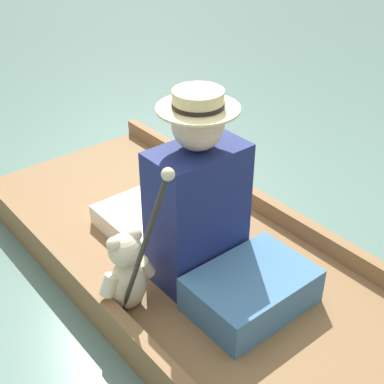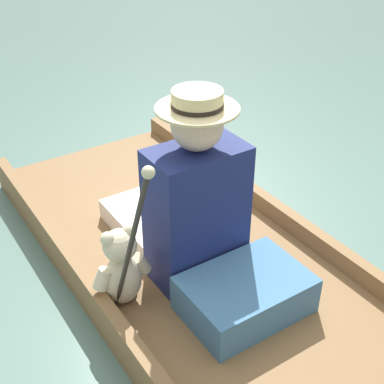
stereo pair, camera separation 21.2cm
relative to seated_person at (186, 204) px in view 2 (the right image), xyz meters
name	(u,v)px [view 2 (the right image)]	position (x,y,z in m)	size (l,w,h in m)	color
ground_plane	(202,279)	(0.06, -0.05, -0.44)	(16.00, 16.00, 0.00)	slate
punt_boat	(203,270)	(0.06, -0.05, -0.38)	(1.16, 2.86, 0.20)	brown
seat_cushion	(245,294)	(0.04, -0.41, -0.25)	(0.53, 0.37, 0.17)	teal
seated_person	(186,204)	(0.00, 0.00, 0.00)	(0.43, 0.84, 0.91)	white
teddy_bear	(121,268)	(-0.38, -0.07, -0.15)	(0.28, 0.16, 0.40)	beige
wine_glass	(207,196)	(0.36, 0.36, -0.27)	(0.09, 0.09, 0.09)	silver
walking_cane	(132,238)	(-0.42, -0.30, 0.17)	(0.04, 0.40, 0.88)	#2D2823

